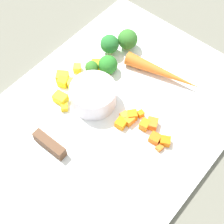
% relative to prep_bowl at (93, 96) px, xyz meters
% --- Properties ---
extents(ground_plane, '(4.00, 4.00, 0.00)m').
position_rel_prep_bowl_xyz_m(ground_plane, '(0.00, -0.05, -0.03)').
color(ground_plane, '#646357').
extents(cutting_board, '(0.53, 0.39, 0.01)m').
position_rel_prep_bowl_xyz_m(cutting_board, '(0.00, -0.05, -0.03)').
color(cutting_board, white).
rests_on(cutting_board, ground_plane).
extents(prep_bowl, '(0.09, 0.09, 0.04)m').
position_rel_prep_bowl_xyz_m(prep_bowl, '(0.00, 0.00, 0.00)').
color(prep_bowl, white).
rests_on(prep_bowl, cutting_board).
extents(chef_knife, '(0.03, 0.30, 0.02)m').
position_rel_prep_bowl_xyz_m(chef_knife, '(-0.12, -0.06, -0.01)').
color(chef_knife, silver).
rests_on(chef_knife, cutting_board).
extents(whole_carrot, '(0.06, 0.16, 0.03)m').
position_rel_prep_bowl_xyz_m(whole_carrot, '(0.13, -0.06, -0.01)').
color(whole_carrot, orange).
rests_on(whole_carrot, cutting_board).
extents(carrot_dice_0, '(0.01, 0.01, 0.01)m').
position_rel_prep_bowl_xyz_m(carrot_dice_0, '(0.00, -0.15, -0.02)').
color(carrot_dice_0, orange).
rests_on(carrot_dice_0, cutting_board).
extents(carrot_dice_1, '(0.02, 0.02, 0.02)m').
position_rel_prep_bowl_xyz_m(carrot_dice_1, '(0.02, -0.08, -0.01)').
color(carrot_dice_1, orange).
rests_on(carrot_dice_1, cutting_board).
extents(carrot_dice_2, '(0.02, 0.02, 0.02)m').
position_rel_prep_bowl_xyz_m(carrot_dice_2, '(0.02, -0.11, -0.01)').
color(carrot_dice_2, orange).
rests_on(carrot_dice_2, cutting_board).
extents(carrot_dice_3, '(0.01, 0.01, 0.01)m').
position_rel_prep_bowl_xyz_m(carrot_dice_3, '(0.04, -0.09, -0.02)').
color(carrot_dice_3, orange).
rests_on(carrot_dice_3, cutting_board).
extents(carrot_dice_4, '(0.02, 0.02, 0.01)m').
position_rel_prep_bowl_xyz_m(carrot_dice_4, '(0.01, -0.14, -0.01)').
color(carrot_dice_4, orange).
rests_on(carrot_dice_4, cutting_board).
extents(carrot_dice_5, '(0.02, 0.02, 0.01)m').
position_rel_prep_bowl_xyz_m(carrot_dice_5, '(0.01, -0.07, -0.01)').
color(carrot_dice_5, orange).
rests_on(carrot_dice_5, cutting_board).
extents(carrot_dice_6, '(0.03, 0.03, 0.02)m').
position_rel_prep_bowl_xyz_m(carrot_dice_6, '(0.03, -0.12, -0.01)').
color(carrot_dice_6, orange).
rests_on(carrot_dice_6, cutting_board).
extents(carrot_dice_7, '(0.02, 0.02, 0.01)m').
position_rel_prep_bowl_xyz_m(carrot_dice_7, '(-0.00, -0.07, -0.01)').
color(carrot_dice_7, orange).
rests_on(carrot_dice_7, cutting_board).
extents(carrot_dice_8, '(0.02, 0.02, 0.01)m').
position_rel_prep_bowl_xyz_m(carrot_dice_8, '(0.02, -0.15, -0.01)').
color(carrot_dice_8, orange).
rests_on(carrot_dice_8, cutting_board).
extents(carrot_dice_9, '(0.02, 0.02, 0.01)m').
position_rel_prep_bowl_xyz_m(carrot_dice_9, '(0.01, -0.08, -0.01)').
color(carrot_dice_9, orange).
rests_on(carrot_dice_9, cutting_board).
extents(pepper_dice_0, '(0.02, 0.03, 0.02)m').
position_rel_prep_bowl_xyz_m(pepper_dice_0, '(-0.04, 0.05, -0.01)').
color(pepper_dice_0, yellow).
rests_on(pepper_dice_0, cutting_board).
extents(pepper_dice_1, '(0.02, 0.02, 0.01)m').
position_rel_prep_bowl_xyz_m(pepper_dice_1, '(-0.05, 0.03, -0.02)').
color(pepper_dice_1, yellow).
rests_on(pepper_dice_1, cutting_board).
extents(pepper_dice_2, '(0.02, 0.02, 0.02)m').
position_rel_prep_bowl_xyz_m(pepper_dice_2, '(-0.01, 0.07, -0.01)').
color(pepper_dice_2, yellow).
rests_on(pepper_dice_2, cutting_board).
extents(pepper_dice_3, '(0.02, 0.02, 0.01)m').
position_rel_prep_bowl_xyz_m(pepper_dice_3, '(0.07, 0.02, -0.02)').
color(pepper_dice_3, yellow).
rests_on(pepper_dice_3, cutting_board).
extents(pepper_dice_4, '(0.02, 0.02, 0.01)m').
position_rel_prep_bowl_xyz_m(pepper_dice_4, '(0.03, 0.05, -0.02)').
color(pepper_dice_4, yellow).
rests_on(pepper_dice_4, cutting_board).
extents(pepper_dice_5, '(0.02, 0.02, 0.01)m').
position_rel_prep_bowl_xyz_m(pepper_dice_5, '(-0.00, 0.06, -0.01)').
color(pepper_dice_5, yellow).
rests_on(pepper_dice_5, cutting_board).
extents(pepper_dice_6, '(0.03, 0.03, 0.02)m').
position_rel_prep_bowl_xyz_m(pepper_dice_6, '(0.01, 0.08, -0.01)').
color(pepper_dice_6, yellow).
rests_on(pepper_dice_6, cutting_board).
extents(pepper_dice_7, '(0.03, 0.03, 0.02)m').
position_rel_prep_bowl_xyz_m(pepper_dice_7, '(0.07, 0.05, -0.01)').
color(pepper_dice_7, yellow).
rests_on(pepper_dice_7, cutting_board).
extents(pepper_dice_8, '(0.02, 0.02, 0.02)m').
position_rel_prep_bowl_xyz_m(pepper_dice_8, '(0.04, 0.08, -0.01)').
color(pepper_dice_8, yellow).
rests_on(pepper_dice_8, cutting_board).
extents(pepper_dice_9, '(0.02, 0.02, 0.01)m').
position_rel_prep_bowl_xyz_m(pepper_dice_9, '(0.05, 0.02, -0.01)').
color(pepper_dice_9, yellow).
rests_on(pepper_dice_9, cutting_board).
extents(broccoli_floret_0, '(0.04, 0.04, 0.04)m').
position_rel_prep_bowl_xyz_m(broccoli_floret_0, '(0.08, 0.03, -0.00)').
color(broccoli_floret_0, '#83BE66').
rests_on(broccoli_floret_0, cutting_board).
extents(broccoli_floret_1, '(0.04, 0.04, 0.05)m').
position_rel_prep_bowl_xyz_m(broccoli_floret_1, '(0.15, 0.04, 0.00)').
color(broccoli_floret_1, '#88B454').
rests_on(broccoli_floret_1, cutting_board).
extents(broccoli_floret_2, '(0.04, 0.04, 0.04)m').
position_rel_prep_bowl_xyz_m(broccoli_floret_2, '(0.12, 0.06, 0.00)').
color(broccoli_floret_2, '#94BB6B').
rests_on(broccoli_floret_2, cutting_board).
extents(broccoli_floret_3, '(0.03, 0.03, 0.03)m').
position_rel_prep_bowl_xyz_m(broccoli_floret_3, '(0.05, 0.05, -0.00)').
color(broccoli_floret_3, '#87B66C').
rests_on(broccoli_floret_3, cutting_board).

